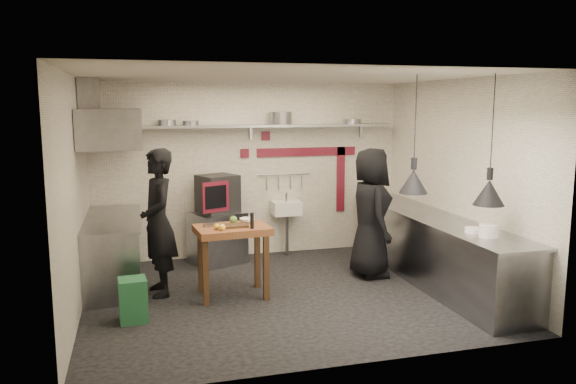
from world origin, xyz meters
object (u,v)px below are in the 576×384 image
object	(u,v)px
green_bin	(133,300)
chef_left	(158,222)
combi_oven	(218,194)
chef_right	(370,213)
prep_table	(233,261)
oven_stand	(217,238)

from	to	relation	value
green_bin	chef_left	size ratio (longest dim) A/B	0.26
combi_oven	green_bin	distance (m)	2.68
combi_oven	chef_right	size ratio (longest dim) A/B	0.31
chef_left	green_bin	bearing A→B (deg)	-30.15
green_bin	prep_table	bearing A→B (deg)	23.65
oven_stand	combi_oven	bearing A→B (deg)	27.36
combi_oven	prep_table	world-z (taller)	combi_oven
green_bin	prep_table	world-z (taller)	prep_table
green_bin	chef_left	bearing A→B (deg)	68.66
oven_stand	combi_oven	world-z (taller)	combi_oven
prep_table	green_bin	bearing A→B (deg)	-161.16
combi_oven	chef_left	world-z (taller)	chef_left
oven_stand	green_bin	world-z (taller)	oven_stand
green_bin	prep_table	size ratio (longest dim) A/B	0.54
oven_stand	chef_right	world-z (taller)	chef_right
oven_stand	green_bin	size ratio (longest dim) A/B	1.60
oven_stand	prep_table	xyz separation A→B (m)	(-0.03, -1.61, 0.06)
green_bin	chef_left	distance (m)	1.18
chef_right	chef_left	bearing A→B (deg)	94.04
prep_table	chef_left	world-z (taller)	chef_left
oven_stand	chef_left	size ratio (longest dim) A/B	0.42
combi_oven	prep_table	bearing A→B (deg)	-115.30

